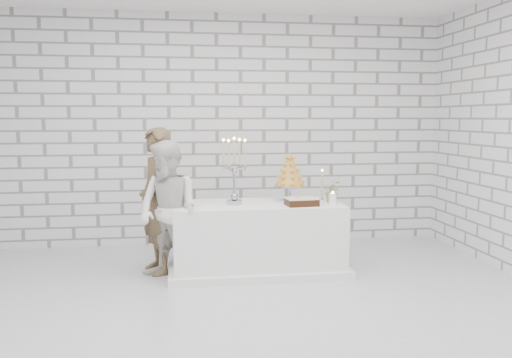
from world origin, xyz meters
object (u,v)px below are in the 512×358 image
at_px(croquembouche, 290,177).
at_px(groom, 157,201).
at_px(candelabra, 234,171).
at_px(cake_table, 258,238).
at_px(bride, 168,211).

bearing_deg(croquembouche, groom, -179.35).
bearing_deg(croquembouche, candelabra, -165.82).
height_order(cake_table, groom, groom).
xyz_separation_m(candelabra, croquembouche, (0.63, 0.16, -0.09)).
bearing_deg(candelabra, groom, 170.09).
height_order(cake_table, bride, bride).
bearing_deg(bride, croquembouche, 56.79).
bearing_deg(groom, bride, -0.50).
height_order(bride, candelabra, candelabra).
distance_m(cake_table, candelabra, 0.78).
height_order(groom, bride, groom).
bearing_deg(cake_table, bride, -168.69).
bearing_deg(bride, cake_table, 54.22).
bearing_deg(candelabra, bride, -166.39).
relative_size(groom, bride, 1.09).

